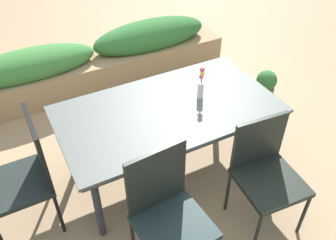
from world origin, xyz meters
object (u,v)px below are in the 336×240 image
object	(u,v)px
chair_near_right	(265,169)
planter_box	(96,61)
dining_table	(168,114)
potted_plant	(265,89)
chair_end_left	(26,172)
flower_vase	(201,85)
chair_near_left	(167,209)

from	to	relation	value
chair_near_right	planter_box	distance (m)	2.59
dining_table	planter_box	distance (m)	1.77
chair_near_right	potted_plant	bearing A→B (deg)	-126.35
chair_end_left	chair_near_right	bearing A→B (deg)	-116.61
chair_near_right	potted_plant	distance (m)	1.56
chair_end_left	flower_vase	bearing A→B (deg)	-90.31
flower_vase	chair_near_left	bearing A→B (deg)	-132.99
chair_end_left	potted_plant	distance (m)	2.67
planter_box	chair_near_left	bearing A→B (deg)	-97.50
chair_end_left	potted_plant	world-z (taller)	chair_end_left
chair_end_left	chair_near_right	distance (m)	1.80
chair_near_left	potted_plant	size ratio (longest dim) A/B	2.05
dining_table	planter_box	world-z (taller)	dining_table
chair_near_right	potted_plant	xyz separation A→B (m)	(1.01, 1.15, -0.28)
chair_near_left	planter_box	xyz separation A→B (m)	(0.33, 2.52, -0.24)
flower_vase	chair_near_right	bearing A→B (deg)	-82.59
planter_box	potted_plant	bearing A→B (deg)	-42.21
chair_near_left	flower_vase	world-z (taller)	flower_vase
dining_table	potted_plant	bearing A→B (deg)	14.01
chair_end_left	chair_near_right	size ratio (longest dim) A/B	1.08
potted_plant	dining_table	bearing A→B (deg)	-165.99
flower_vase	chair_end_left	bearing A→B (deg)	-179.87
potted_plant	chair_near_right	bearing A→B (deg)	-131.17
chair_near_left	potted_plant	distance (m)	2.19
dining_table	chair_near_right	world-z (taller)	chair_near_right
chair_end_left	chair_near_left	bearing A→B (deg)	-135.80
dining_table	chair_end_left	size ratio (longest dim) A/B	1.82
chair_near_right	planter_box	xyz separation A→B (m)	(-0.51, 2.53, -0.22)
dining_table	potted_plant	distance (m)	1.53
potted_plant	chair_near_left	bearing A→B (deg)	-148.26
planter_box	potted_plant	world-z (taller)	planter_box
potted_plant	planter_box	bearing A→B (deg)	137.79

